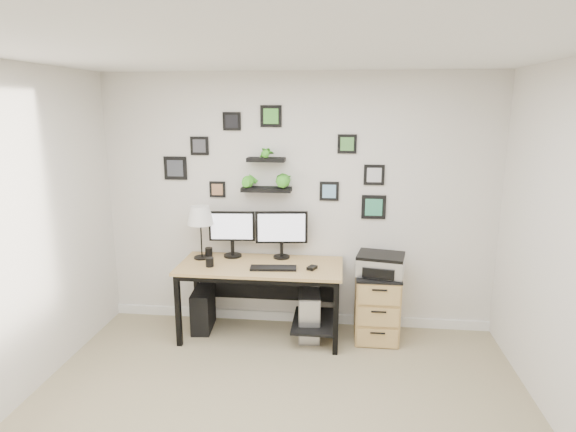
# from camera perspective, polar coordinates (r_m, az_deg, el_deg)

# --- Properties ---
(room) EXTENTS (4.00, 4.00, 4.00)m
(room) POSITION_cam_1_polar(r_m,az_deg,el_deg) (5.29, 1.01, -11.87)
(room) COLOR tan
(room) RESTS_ON ground
(desk) EXTENTS (1.60, 0.70, 0.75)m
(desk) POSITION_cam_1_polar(r_m,az_deg,el_deg) (4.81, -2.78, -7.05)
(desk) COLOR tan
(desk) RESTS_ON ground
(monitor_left) EXTENTS (0.47, 0.20, 0.48)m
(monitor_left) POSITION_cam_1_polar(r_m,az_deg,el_deg) (4.93, -6.66, -1.71)
(monitor_left) COLOR black
(monitor_left) RESTS_ON desk
(monitor_right) EXTENTS (0.53, 0.19, 0.49)m
(monitor_right) POSITION_cam_1_polar(r_m,az_deg,el_deg) (4.85, -0.77, -1.74)
(monitor_right) COLOR black
(monitor_right) RESTS_ON desk
(keyboard) EXTENTS (0.45, 0.18, 0.02)m
(keyboard) POSITION_cam_1_polar(r_m,az_deg,el_deg) (4.61, -1.75, -6.18)
(keyboard) COLOR black
(keyboard) RESTS_ON desk
(mouse) EXTENTS (0.10, 0.12, 0.03)m
(mouse) POSITION_cam_1_polar(r_m,az_deg,el_deg) (4.60, 2.87, -6.15)
(mouse) COLOR black
(mouse) RESTS_ON desk
(table_lamp) EXTENTS (0.27, 0.27, 0.54)m
(table_lamp) POSITION_cam_1_polar(r_m,az_deg,el_deg) (4.89, -10.35, -0.08)
(table_lamp) COLOR black
(table_lamp) RESTS_ON desk
(mug) EXTENTS (0.08, 0.08, 0.09)m
(mug) POSITION_cam_1_polar(r_m,az_deg,el_deg) (4.73, -9.27, -5.42)
(mug) COLOR black
(mug) RESTS_ON desk
(pen_cup) EXTENTS (0.08, 0.08, 0.10)m
(pen_cup) POSITION_cam_1_polar(r_m,az_deg,el_deg) (5.02, -9.37, -4.27)
(pen_cup) COLOR black
(pen_cup) RESTS_ON desk
(pc_tower_black) EXTENTS (0.22, 0.43, 0.42)m
(pc_tower_black) POSITION_cam_1_polar(r_m,az_deg,el_deg) (5.15, -10.03, -10.84)
(pc_tower_black) COLOR black
(pc_tower_black) RESTS_ON ground
(pc_tower_grey) EXTENTS (0.24, 0.49, 0.47)m
(pc_tower_grey) POSITION_cam_1_polar(r_m,az_deg,el_deg) (4.93, 2.52, -11.45)
(pc_tower_grey) COLOR gray
(pc_tower_grey) RESTS_ON ground
(file_cabinet) EXTENTS (0.43, 0.53, 0.67)m
(file_cabinet) POSITION_cam_1_polar(r_m,az_deg,el_deg) (4.93, 10.44, -10.39)
(file_cabinet) COLOR tan
(file_cabinet) RESTS_ON ground
(printer) EXTENTS (0.49, 0.42, 0.20)m
(printer) POSITION_cam_1_polar(r_m,az_deg,el_deg) (4.76, 10.91, -5.63)
(printer) COLOR silver
(printer) RESTS_ON file_cabinet
(wall_decor) EXTENTS (2.27, 0.18, 1.12)m
(wall_decor) POSITION_cam_1_polar(r_m,az_deg,el_deg) (4.81, -1.99, 5.60)
(wall_decor) COLOR black
(wall_decor) RESTS_ON ground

